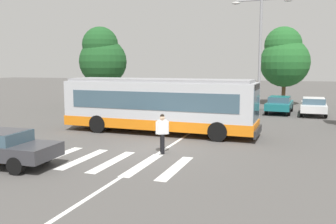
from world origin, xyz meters
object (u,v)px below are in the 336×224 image
pedestrian_crossing_street (162,131)px  parked_car_silver (181,101)px  twin_arm_street_lamp (260,45)px  parked_car_charcoal (150,100)px  city_transit_bus (159,105)px  background_tree_left (102,57)px  parked_car_white (313,105)px  parked_car_blue (244,103)px  background_tree_right (284,57)px  parked_car_teal (280,104)px  parked_car_red (212,102)px

pedestrian_crossing_street → parked_car_silver: pedestrian_crossing_street is taller
pedestrian_crossing_street → twin_arm_street_lamp: bearing=77.2°
parked_car_charcoal → twin_arm_street_lamp: 10.94m
city_transit_bus → background_tree_left: bearing=132.2°
pedestrian_crossing_street → parked_car_white: pedestrian_crossing_street is taller
parked_car_charcoal → parked_car_blue: bearing=2.0°
parked_car_white → background_tree_right: 8.15m
city_transit_bus → parked_car_charcoal: bearing=114.6°
parked_car_teal → parked_car_white: size_ratio=1.01×
pedestrian_crossing_street → parked_car_blue: 15.55m
parked_car_white → parked_car_red: bearing=-179.6°
parked_car_red → parked_car_white: 7.89m
parked_car_red → background_tree_left: (-10.14, -0.35, 3.82)m
parked_car_blue → background_tree_left: 13.34m
parked_car_teal → background_tree_left: background_tree_left is taller
parked_car_blue → twin_arm_street_lamp: size_ratio=0.54×
city_transit_bus → parked_car_silver: (-2.06, 10.76, -0.82)m
parked_car_red → background_tree_right: bearing=51.7°
parked_car_charcoal → parked_car_white: size_ratio=0.99×
parked_car_white → twin_arm_street_lamp: twin_arm_street_lamp is taller
parked_car_blue → parked_car_teal: 2.76m
twin_arm_street_lamp → parked_car_white: bearing=35.2°
background_tree_right → parked_car_silver: bearing=-140.1°
parked_car_silver → background_tree_left: bearing=-177.2°
parked_car_silver → twin_arm_street_lamp: (6.78, -2.68, 4.51)m
background_tree_left → parked_car_teal: bearing=3.0°
twin_arm_street_lamp → background_tree_right: 9.63m
parked_car_charcoal → parked_car_blue: size_ratio=0.98×
parked_car_blue → parked_car_white: 5.27m
parked_car_charcoal → parked_car_white: bearing=0.4°
parked_car_silver → background_tree_right: (8.16, 6.82, 3.80)m
pedestrian_crossing_street → parked_car_red: pedestrian_crossing_street is taller
city_transit_bus → parked_car_silver: city_transit_bus is taller
pedestrian_crossing_street → parked_car_red: bearing=94.3°
parked_car_charcoal → background_tree_right: 13.51m
parked_car_blue → parked_car_silver: bearing=-177.3°
parked_car_teal → twin_arm_street_lamp: size_ratio=0.54×
pedestrian_crossing_street → parked_car_teal: 16.24m
parked_car_red → twin_arm_street_lamp: (4.01, -2.68, 4.51)m
pedestrian_crossing_street → parked_car_teal: (4.22, 15.68, -0.20)m
parked_car_red → parked_car_charcoal: bearing=-179.6°
parked_car_teal → background_tree_right: size_ratio=0.62×
parked_car_charcoal → parked_car_blue: 8.23m
parked_car_red → parked_car_white: same height
parked_car_red → background_tree_left: background_tree_left is taller
parked_car_teal → background_tree_left: bearing=-177.0°
parked_car_teal → parked_car_charcoal: bearing=-177.4°
parked_car_red → twin_arm_street_lamp: bearing=-33.7°
pedestrian_crossing_street → parked_car_blue: (1.47, 15.48, -0.20)m
parked_car_silver → parked_car_teal: 8.15m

